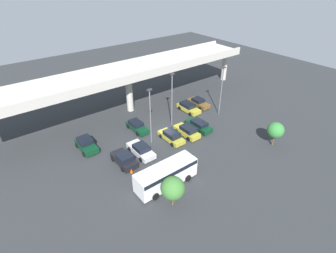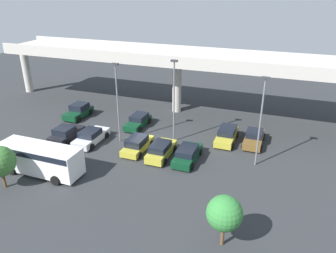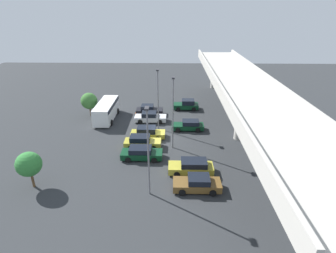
{
  "view_description": "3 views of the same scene",
  "coord_description": "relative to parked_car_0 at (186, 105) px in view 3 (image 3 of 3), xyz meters",
  "views": [
    {
      "loc": [
        -20.82,
        -27.73,
        22.93
      ],
      "look_at": [
        -0.14,
        -0.95,
        2.08
      ],
      "focal_mm": 28.0,
      "sensor_mm": 36.0,
      "label": 1
    },
    {
      "loc": [
        13.6,
        -29.21,
        16.29
      ],
      "look_at": [
        1.59,
        2.93,
        1.07
      ],
      "focal_mm": 35.0,
      "sensor_mm": 36.0,
      "label": 2
    },
    {
      "loc": [
        32.0,
        1.78,
        16.12
      ],
      "look_at": [
        -1.84,
        1.02,
        0.87
      ],
      "focal_mm": 28.0,
      "sensor_mm": 36.0,
      "label": 3
    }
  ],
  "objects": [
    {
      "name": "parked_car_7",
      "position": [
        19.54,
        -0.27,
        -0.07
      ],
      "size": [
        2.13,
        4.78,
        1.5
      ],
      "rotation": [
        0.0,
        0.0,
        -1.57
      ],
      "color": "gold",
      "rests_on": "ground_plane"
    },
    {
      "name": "parked_car_2",
      "position": [
        5.66,
        -5.89,
        -0.08
      ],
      "size": [
        2.22,
        4.89,
        1.53
      ],
      "rotation": [
        0.0,
        0.0,
        1.57
      ],
      "color": "silver",
      "rests_on": "ground_plane"
    },
    {
      "name": "traffic_cone",
      "position": [
        2.47,
        -8.51,
        -0.47
      ],
      "size": [
        0.44,
        0.44,
        0.7
      ],
      "color": "black",
      "rests_on": "ground_plane"
    },
    {
      "name": "shuttle_bus",
      "position": [
        4.81,
        -12.86,
        0.84
      ],
      "size": [
        7.93,
        2.74,
        2.74
      ],
      "color": "white",
      "rests_on": "ground_plane"
    },
    {
      "name": "parked_car_6",
      "position": [
        16.76,
        -5.97,
        -0.09
      ],
      "size": [
        2.11,
        4.8,
        1.47
      ],
      "rotation": [
        0.0,
        0.0,
        1.57
      ],
      "color": "#0C381E",
      "rests_on": "ground_plane"
    },
    {
      "name": "highway_overpass",
      "position": [
        11.31,
        6.53,
        6.21
      ],
      "size": [
        51.54,
        7.25,
        8.27
      ],
      "color": "#BCB7AD",
      "rests_on": "ground_plane"
    },
    {
      "name": "parked_car_0",
      "position": [
        0.0,
        0.0,
        0.0
      ],
      "size": [
        2.26,
        4.31,
        1.73
      ],
      "rotation": [
        0.0,
        0.0,
        -1.57
      ],
      "color": "#0C381E",
      "rests_on": "ground_plane"
    },
    {
      "name": "ground_plane",
      "position": [
        11.31,
        -4.05,
        -0.8
      ],
      "size": [
        107.91,
        107.91,
        0.0
      ],
      "primitive_type": "plane",
      "color": "#2D3033"
    },
    {
      "name": "parked_car_4",
      "position": [
        11.22,
        -5.79,
        -0.08
      ],
      "size": [
        2.1,
        4.64,
        1.54
      ],
      "rotation": [
        0.0,
        0.0,
        1.57
      ],
      "color": "gold",
      "rests_on": "ground_plane"
    },
    {
      "name": "parked_car_8",
      "position": [
        22.46,
        0.11,
        -0.11
      ],
      "size": [
        2.12,
        4.63,
        1.48
      ],
      "rotation": [
        0.0,
        0.0,
        -1.57
      ],
      "color": "brown",
      "rests_on": "ground_plane"
    },
    {
      "name": "lamp_post_by_overpass",
      "position": [
        23.19,
        -4.46,
        4.28
      ],
      "size": [
        0.7,
        0.35,
        8.75
      ],
      "color": "slate",
      "rests_on": "ground_plane"
    },
    {
      "name": "tree_front_left",
      "position": [
        3.4,
        -15.9,
        1.73
      ],
      "size": [
        2.64,
        2.64,
        3.86
      ],
      "color": "brown",
      "rests_on": "ground_plane"
    },
    {
      "name": "parked_car_1",
      "position": [
        2.72,
        -6.32,
        -0.04
      ],
      "size": [
        2.26,
        4.36,
        1.64
      ],
      "rotation": [
        0.0,
        0.0,
        1.57
      ],
      "color": "black",
      "rests_on": "ground_plane"
    },
    {
      "name": "lamp_post_near_aisle",
      "position": [
        8.42,
        -4.44,
        4.28
      ],
      "size": [
        0.7,
        0.35,
        8.76
      ],
      "color": "slate",
      "rests_on": "ground_plane"
    },
    {
      "name": "tree_front_far_right",
      "position": [
        22.36,
        -16.02,
        1.8
      ],
      "size": [
        2.4,
        2.4,
        3.8
      ],
      "color": "brown",
      "rests_on": "ground_plane"
    },
    {
      "name": "parked_car_3",
      "position": [
        8.61,
        -0.07,
        -0.1
      ],
      "size": [
        2.04,
        4.6,
        1.45
      ],
      "rotation": [
        0.0,
        0.0,
        -1.57
      ],
      "color": "#0C381E",
      "rests_on": "ground_plane"
    },
    {
      "name": "parked_car_5",
      "position": [
        14.05,
        -6.21,
        -0.04
      ],
      "size": [
        2.05,
        4.61,
        1.6
      ],
      "rotation": [
        0.0,
        0.0,
        1.57
      ],
      "color": "gold",
      "rests_on": "ground_plane"
    },
    {
      "name": "lamp_post_mid_lot",
      "position": [
        14.02,
        -2.33,
        4.46
      ],
      "size": [
        0.7,
        0.35,
        9.1
      ],
      "color": "slate",
      "rests_on": "ground_plane"
    }
  ]
}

